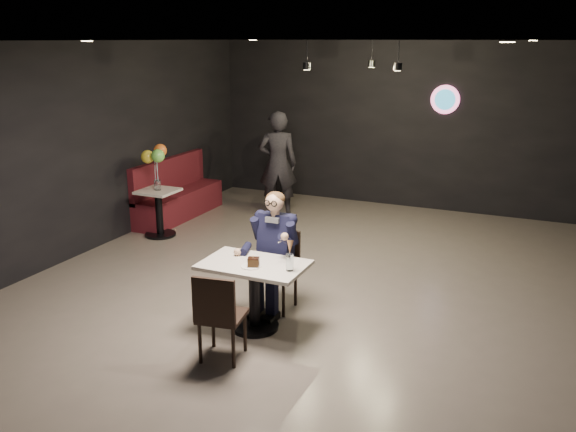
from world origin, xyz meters
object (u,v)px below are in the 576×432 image
at_px(seated_man, 276,250).
at_px(balloon_vase, 158,185).
at_px(main_table, 254,296).
at_px(side_table, 159,214).
at_px(chair_near, 222,314).
at_px(booth_bench, 178,189).
at_px(chair_far, 276,271).
at_px(passerby, 278,164).
at_px(sundae_glass, 290,262).

height_order(seated_man, balloon_vase, seated_man).
distance_m(main_table, seated_man, 0.65).
distance_m(side_table, balloon_vase, 0.48).
xyz_separation_m(chair_near, booth_bench, (-3.14, 3.95, 0.06)).
xyz_separation_m(chair_far, chair_near, (0.00, -1.23, 0.00)).
xyz_separation_m(chair_far, passerby, (-1.64, 3.59, 0.46)).
distance_m(main_table, passerby, 4.49).
bearing_deg(booth_bench, side_table, -73.30).
bearing_deg(seated_man, balloon_vase, 148.85).
bearing_deg(chair_far, side_table, 148.85).
distance_m(chair_far, balloon_vase, 3.34).
bearing_deg(booth_bench, chair_near, -51.51).
bearing_deg(passerby, sundae_glass, 93.49).
relative_size(booth_bench, balloon_vase, 13.28).
relative_size(seated_man, side_table, 2.05).
xyz_separation_m(side_table, passerby, (1.20, 1.87, 0.57)).
height_order(side_table, passerby, passerby).
bearing_deg(booth_bench, balloon_vase, -73.30).
distance_m(seated_man, balloon_vase, 3.32).
xyz_separation_m(booth_bench, balloon_vase, (0.30, -1.00, 0.31)).
distance_m(chair_near, booth_bench, 5.05).
bearing_deg(side_table, sundae_glass, -35.15).
distance_m(chair_far, sundae_glass, 0.82).
height_order(chair_far, sundae_glass, sundae_glass).
height_order(chair_near, sundae_glass, sundae_glass).
height_order(sundae_glass, balloon_vase, sundae_glass).
xyz_separation_m(chair_near, passerby, (-1.64, 4.82, 0.46)).
relative_size(main_table, passerby, 0.60).
height_order(chair_near, passerby, passerby).
bearing_deg(balloon_vase, passerby, 57.35).
bearing_deg(main_table, balloon_vase, 141.41).
height_order(main_table, passerby, passerby).
height_order(main_table, chair_far, chair_far).
height_order(booth_bench, side_table, booth_bench).
relative_size(chair_far, balloon_vase, 5.89).
xyz_separation_m(chair_far, sundae_glass, (0.43, -0.59, 0.38)).
bearing_deg(balloon_vase, sundae_glass, -35.15).
bearing_deg(main_table, chair_near, -90.00).
height_order(sundae_glass, side_table, sundae_glass).
bearing_deg(sundae_glass, balloon_vase, 144.85).
distance_m(booth_bench, side_table, 1.06).
xyz_separation_m(main_table, sundae_glass, (0.43, -0.04, 0.46)).
distance_m(chair_far, seated_man, 0.26).
xyz_separation_m(chair_near, seated_man, (0.00, 1.23, 0.26)).
xyz_separation_m(sundae_glass, balloon_vase, (-3.27, 2.30, -0.01)).
xyz_separation_m(booth_bench, passerby, (1.50, 0.87, 0.40)).
relative_size(booth_bench, passerby, 1.13).
bearing_deg(seated_man, main_table, -90.00).
bearing_deg(chair_near, seated_man, 81.03).
relative_size(chair_near, balloon_vase, 5.89).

